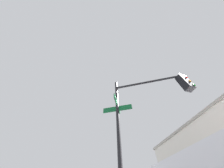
% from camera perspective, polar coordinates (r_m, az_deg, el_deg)
% --- Properties ---
extents(traffic_signal_near, '(1.94, 3.13, 5.59)m').
position_cam_1_polar(traffic_signal_near, '(4.02, 21.36, -10.24)').
color(traffic_signal_near, black).
rests_on(traffic_signal_near, ground_plane).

